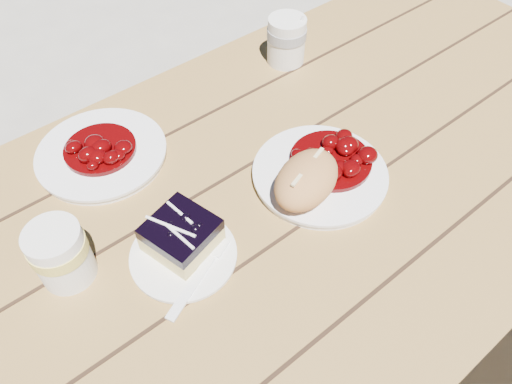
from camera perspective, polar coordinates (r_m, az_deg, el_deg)
picnic_table at (r=0.95m, az=-4.53°, el=-10.38°), size 2.00×1.55×0.75m
main_plate at (r=0.89m, az=7.29°, el=1.97°), size 0.23×0.23×0.02m
goulash_stew at (r=0.88m, az=8.65°, el=4.32°), size 0.15×0.15×0.04m
bread_roll at (r=0.82m, az=5.78°, el=1.41°), size 0.16×0.13×0.07m
dessert_plate at (r=0.79m, az=-8.27°, el=-7.23°), size 0.16×0.16×0.01m
blueberry_cake at (r=0.77m, az=-8.52°, el=-4.85°), size 0.12×0.12×0.05m
fork_dessert at (r=0.75m, az=-7.27°, el=-10.49°), size 0.16×0.09×0.00m
coffee_cup at (r=1.12m, az=3.49°, el=16.89°), size 0.08×0.08×0.10m
second_plate at (r=0.96m, az=-17.19°, el=4.16°), size 0.23×0.23×0.02m
second_stew at (r=0.94m, az=-17.60°, el=5.39°), size 0.13×0.13×0.04m
second_cup at (r=0.78m, az=-21.41°, el=-6.65°), size 0.08×0.08×0.10m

